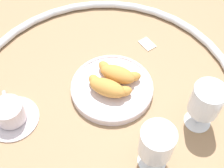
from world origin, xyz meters
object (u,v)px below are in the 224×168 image
Objects in this scene: coffee_cup_near at (10,113)px; juice_glass_right at (157,144)px; sugar_packet at (147,44)px; pastry_plate at (112,88)px; juice_glass_left at (206,101)px; croissant_large at (108,87)px; croissant_small at (117,73)px.

juice_glass_right is at bearing 31.65° from coffee_cup_near.
juice_glass_right is 0.39m from sugar_packet.
pastry_plate is 1.62× the size of juice_glass_left.
juice_glass_right is at bearing -37.48° from sugar_packet.
croissant_large is 1.00× the size of croissant_small.
coffee_cup_near is at bearing -110.94° from pastry_plate.
croissant_large is 0.88× the size of juice_glass_left.
coffee_cup_near is 0.48m from juice_glass_left.
croissant_large is 2.46× the size of sugar_packet.
croissant_large is at bearing -148.59° from juice_glass_left.
coffee_cup_near is at bearing -106.87° from croissant_small.
croissant_small is 0.91× the size of coffee_cup_near.
juice_glass_right is 2.80× the size of sugar_packet.
coffee_cup_near is at bearing -114.60° from croissant_large.
juice_glass_left reaches higher than pastry_plate.
coffee_cup_near is (-0.09, -0.28, -0.02)m from croissant_small.
croissant_small is (-0.01, 0.03, 0.03)m from pastry_plate.
croissant_small is 0.18m from sugar_packet.
pastry_plate is 0.04m from croissant_large.
sugar_packet is at bearing 107.04° from croissant_small.
juice_glass_left reaches higher than croissant_large.
croissant_small is 0.30m from coffee_cup_near.
pastry_plate is 0.04m from croissant_small.
sugar_packet is at bearing 137.44° from juice_glass_right.
coffee_cup_near reaches higher than pastry_plate.
croissant_small reaches higher than sugar_packet.
pastry_plate is 0.24m from juice_glass_right.
pastry_plate is at bearing 164.47° from juice_glass_right.
juice_glass_left is at bearing 18.42° from croissant_small.
sugar_packet is (-0.07, 0.22, -0.04)m from croissant_large.
pastry_plate is at bearing -67.72° from croissant_small.
coffee_cup_near is (-0.10, -0.26, 0.01)m from pastry_plate.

